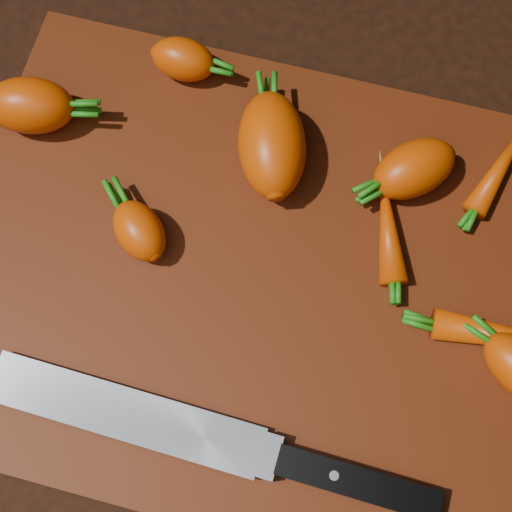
# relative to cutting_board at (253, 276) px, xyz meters

# --- Properties ---
(ground) EXTENTS (2.00, 2.00, 0.01)m
(ground) POSITION_rel_cutting_board_xyz_m (0.00, 0.00, -0.01)
(ground) COLOR black
(cutting_board) EXTENTS (0.50, 0.40, 0.01)m
(cutting_board) POSITION_rel_cutting_board_xyz_m (0.00, 0.00, 0.00)
(cutting_board) COLOR #602109
(cutting_board) RESTS_ON ground
(carrot_0) EXTENTS (0.08, 0.06, 0.05)m
(carrot_0) POSITION_rel_cutting_board_xyz_m (-0.22, 0.09, 0.03)
(carrot_0) COLOR #DE4400
(carrot_0) RESTS_ON cutting_board
(carrot_1) EXTENTS (0.07, 0.07, 0.04)m
(carrot_1) POSITION_rel_cutting_board_xyz_m (-0.10, 0.01, 0.02)
(carrot_1) COLOR #DE4400
(carrot_1) RESTS_ON cutting_board
(carrot_2) EXTENTS (0.08, 0.11, 0.06)m
(carrot_2) POSITION_rel_cutting_board_xyz_m (-0.01, 0.10, 0.03)
(carrot_2) COLOR #DE4400
(carrot_2) RESTS_ON cutting_board
(carrot_3) EXTENTS (0.09, 0.08, 0.05)m
(carrot_3) POSITION_rel_cutting_board_xyz_m (0.11, 0.11, 0.03)
(carrot_3) COLOR #DE4400
(carrot_3) RESTS_ON cutting_board
(carrot_4) EXTENTS (0.06, 0.04, 0.04)m
(carrot_4) POSITION_rel_cutting_board_xyz_m (-0.11, 0.17, 0.02)
(carrot_4) COLOR #DE4400
(carrot_4) RESTS_ON cutting_board
(carrot_6) EXTENTS (0.05, 0.10, 0.02)m
(carrot_6) POSITION_rel_cutting_board_xyz_m (0.18, 0.14, 0.02)
(carrot_6) COLOR #DE4400
(carrot_6) RESTS_ON cutting_board
(carrot_8) EXTENTS (0.05, 0.10, 0.02)m
(carrot_8) POSITION_rel_cutting_board_xyz_m (0.10, 0.06, 0.02)
(carrot_8) COLOR #DE4400
(carrot_8) RESTS_ON cutting_board
(knife) EXTENTS (0.35, 0.04, 0.02)m
(knife) POSITION_rel_cutting_board_xyz_m (-0.04, -0.14, 0.01)
(knife) COLOR gray
(knife) RESTS_ON cutting_board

